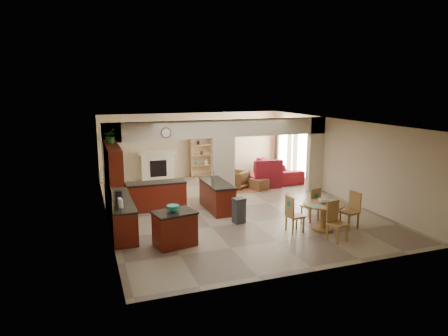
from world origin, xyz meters
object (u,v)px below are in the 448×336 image
object	(u,v)px
kitchen_island	(175,228)
sofa	(278,170)
armchair	(237,179)
dining_table	(323,212)

from	to	relation	value
kitchen_island	sofa	xyz separation A→B (m)	(5.83, 5.81, -0.05)
kitchen_island	armchair	size ratio (longest dim) A/B	1.51
kitchen_island	dining_table	world-z (taller)	kitchen_island
kitchen_island	armchair	world-z (taller)	kitchen_island
dining_table	armchair	world-z (taller)	dining_table
kitchen_island	armchair	bearing A→B (deg)	41.76
dining_table	kitchen_island	bearing A→B (deg)	175.99
armchair	kitchen_island	bearing A→B (deg)	18.08
kitchen_island	sofa	size ratio (longest dim) A/B	0.42
sofa	armchair	world-z (taller)	sofa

